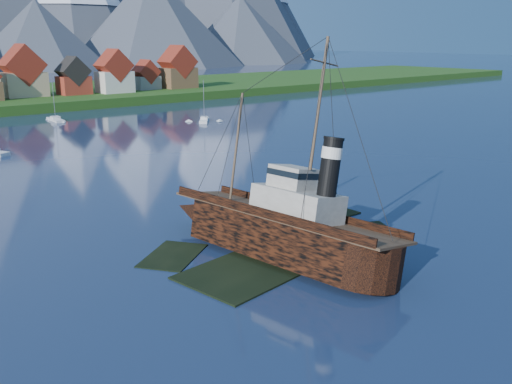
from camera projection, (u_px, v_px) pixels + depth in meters
ground at (274, 252)px, 61.42m from camera, size 1400.00×1400.00×0.00m
shoal at (273, 246)px, 64.21m from camera, size 31.71×21.24×1.14m
tugboat_wreck at (270, 226)px, 60.24m from camera, size 7.04×30.35×24.05m
sailboat_d at (204, 121)px, 155.62m from camera, size 7.08×7.99×11.69m
sailboat_e at (56, 120)px, 156.96m from camera, size 3.01×9.48×10.83m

